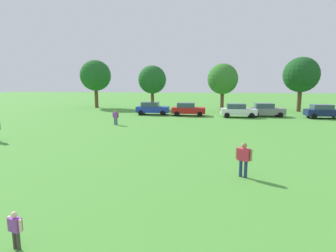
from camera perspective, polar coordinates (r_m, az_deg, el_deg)
The scene contains 13 objects.
ground_plane at distance 31.57m, azimuth 3.01°, elevation 1.26°, with size 160.00×160.00×0.00m, color #4C9338.
child_kite_flyer at distance 8.59m, azimuth -29.29°, elevation -17.92°, with size 0.48×0.29×1.05m.
adult_bystander at distance 13.07m, azimuth 15.53°, elevation -6.23°, with size 0.70×0.51×1.62m.
bystander_near_trees at distance 28.40m, azimuth -10.88°, elevation 2.05°, with size 0.71×0.39×1.52m.
parked_car_blue_0 at distance 36.70m, azimuth -3.33°, elevation 3.72°, with size 4.30×2.02×1.68m.
parked_car_red_1 at distance 35.62m, azimuth 4.20°, elevation 3.54°, with size 4.30×2.02×1.68m.
parked_car_white_2 at distance 35.08m, azimuth 14.38°, elevation 3.19°, with size 4.30×2.02×1.68m.
parked_car_gray_3 at distance 36.87m, azimuth 19.79°, elevation 3.22°, with size 4.30×2.02×1.68m.
parked_car_navy_4 at distance 37.83m, azimuth 29.75°, elevation 2.68°, with size 4.30×2.02×1.68m.
tree_far_left at distance 48.06m, azimuth -14.90°, elevation 10.13°, with size 5.11×5.11×7.97m.
tree_left at distance 44.09m, azimuth -3.30°, elevation 9.62°, with size 4.45×4.45×6.93m.
tree_center_left at distance 41.88m, azimuth 11.36°, elevation 9.59°, with size 4.53×4.53×7.05m.
tree_center_right at distance 44.72m, azimuth 26.06°, elevation 9.56°, with size 5.09×5.09×7.93m.
Camera 1 is at (2.39, -1.17, 4.37)m, focal length 29.18 mm.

